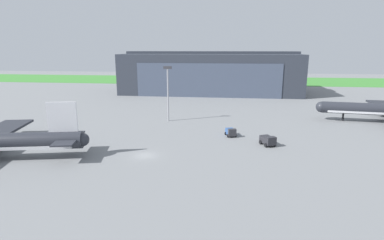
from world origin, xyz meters
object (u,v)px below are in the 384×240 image
object	(u,v)px
maintenance_hangar	(211,72)
ops_van	(268,140)
pushback_tractor	(231,132)
apron_light_mast	(168,89)

from	to	relation	value
maintenance_hangar	ops_van	world-z (taller)	maintenance_hangar
maintenance_hangar	pushback_tractor	distance (m)	82.39
maintenance_hangar	pushback_tractor	world-z (taller)	maintenance_hangar
maintenance_hangar	ops_van	bearing A→B (deg)	-78.10
ops_van	apron_light_mast	bearing A→B (deg)	142.56
pushback_tractor	maintenance_hangar	bearing A→B (deg)	97.12
ops_van	apron_light_mast	distance (m)	35.19
apron_light_mast	pushback_tractor	bearing A→B (deg)	-37.24
maintenance_hangar	pushback_tractor	xyz separation A→B (m)	(10.16, -81.32, -8.47)
pushback_tractor	apron_light_mast	world-z (taller)	apron_light_mast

